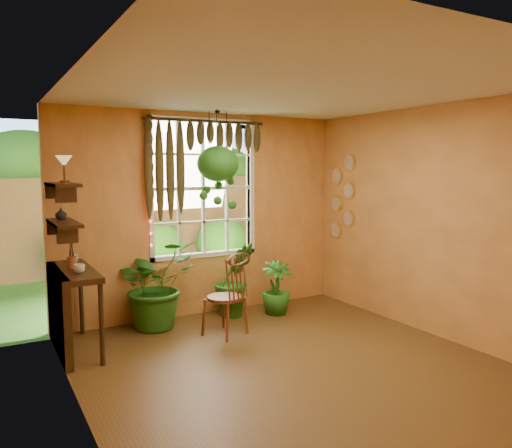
# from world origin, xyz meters

# --- Properties ---
(floor) EXTENTS (4.50, 4.50, 0.00)m
(floor) POSITION_xyz_m (0.00, 0.00, 0.00)
(floor) COLOR brown
(floor) RESTS_ON ground
(ceiling) EXTENTS (4.50, 4.50, 0.00)m
(ceiling) POSITION_xyz_m (0.00, 0.00, 2.70)
(ceiling) COLOR silver
(ceiling) RESTS_ON wall_back
(wall_back) EXTENTS (4.00, 0.00, 4.00)m
(wall_back) POSITION_xyz_m (0.00, 2.25, 1.35)
(wall_back) COLOR #E5984E
(wall_back) RESTS_ON floor
(wall_left) EXTENTS (0.00, 4.50, 4.50)m
(wall_left) POSITION_xyz_m (-2.00, 0.00, 1.35)
(wall_left) COLOR #E5984E
(wall_left) RESTS_ON floor
(wall_right) EXTENTS (0.00, 4.50, 4.50)m
(wall_right) POSITION_xyz_m (2.00, 0.00, 1.35)
(wall_right) COLOR #E5984E
(wall_right) RESTS_ON floor
(window) EXTENTS (1.52, 0.10, 1.86)m
(window) POSITION_xyz_m (0.00, 2.28, 1.70)
(window) COLOR white
(window) RESTS_ON wall_back
(valance_vine) EXTENTS (1.70, 0.12, 1.10)m
(valance_vine) POSITION_xyz_m (-0.08, 2.16, 2.28)
(valance_vine) COLOR #321F0D
(valance_vine) RESTS_ON window
(string_lights) EXTENTS (0.03, 0.03, 1.54)m
(string_lights) POSITION_xyz_m (-0.76, 2.19, 1.75)
(string_lights) COLOR #FF2633
(string_lights) RESTS_ON window
(wall_plates) EXTENTS (0.04, 0.32, 1.10)m
(wall_plates) POSITION_xyz_m (1.98, 1.79, 1.55)
(wall_plates) COLOR beige
(wall_plates) RESTS_ON wall_right
(counter_ledge) EXTENTS (0.40, 1.20, 0.90)m
(counter_ledge) POSITION_xyz_m (-1.91, 1.60, 0.55)
(counter_ledge) COLOR #321F0D
(counter_ledge) RESTS_ON floor
(shelf_lower) EXTENTS (0.25, 0.90, 0.04)m
(shelf_lower) POSITION_xyz_m (-1.88, 1.60, 1.40)
(shelf_lower) COLOR #321F0D
(shelf_lower) RESTS_ON wall_left
(shelf_upper) EXTENTS (0.25, 0.90, 0.04)m
(shelf_upper) POSITION_xyz_m (-1.88, 1.60, 1.80)
(shelf_upper) COLOR #321F0D
(shelf_upper) RESTS_ON wall_left
(backyard) EXTENTS (14.00, 10.00, 12.00)m
(backyard) POSITION_xyz_m (0.24, 6.87, 1.28)
(backyard) COLOR #245317
(backyard) RESTS_ON ground
(windsor_chair) EXTENTS (0.57, 0.58, 1.14)m
(windsor_chair) POSITION_xyz_m (-0.15, 1.26, 0.33)
(windsor_chair) COLOR brown
(windsor_chair) RESTS_ON floor
(potted_plant_left) EXTENTS (1.21, 1.13, 1.10)m
(potted_plant_left) POSITION_xyz_m (-0.79, 1.96, 0.55)
(potted_plant_left) COLOR #174E15
(potted_plant_left) RESTS_ON floor
(potted_plant_mid) EXTENTS (0.56, 0.46, 0.99)m
(potted_plant_mid) POSITION_xyz_m (0.29, 1.91, 0.49)
(potted_plant_mid) COLOR #174E15
(potted_plant_mid) RESTS_ON floor
(potted_plant_right) EXTENTS (0.48, 0.48, 0.72)m
(potted_plant_right) POSITION_xyz_m (0.82, 1.72, 0.36)
(potted_plant_right) COLOR #174E15
(potted_plant_right) RESTS_ON floor
(hanging_basket) EXTENTS (0.54, 0.54, 1.27)m
(hanging_basket) POSITION_xyz_m (0.06, 1.93, 1.96)
(hanging_basket) COLOR black
(hanging_basket) RESTS_ON ceiling
(cup_a) EXTENTS (0.14, 0.14, 0.09)m
(cup_a) POSITION_xyz_m (-1.78, 1.37, 0.95)
(cup_a) COLOR silver
(cup_a) RESTS_ON counter_ledge
(cup_b) EXTENTS (0.12, 0.12, 0.09)m
(cup_b) POSITION_xyz_m (-1.72, 2.01, 0.95)
(cup_b) COLOR beige
(cup_b) RESTS_ON counter_ledge
(brush_jar) EXTENTS (0.10, 0.10, 0.37)m
(brush_jar) POSITION_xyz_m (-1.80, 1.67, 1.04)
(brush_jar) COLOR brown
(brush_jar) RESTS_ON counter_ledge
(shelf_vase) EXTENTS (0.16, 0.16, 0.13)m
(shelf_vase) POSITION_xyz_m (-1.87, 1.82, 1.48)
(shelf_vase) COLOR #B2AD99
(shelf_vase) RESTS_ON shelf_lower
(tiffany_lamp) EXTENTS (0.17, 0.17, 0.28)m
(tiffany_lamp) POSITION_xyz_m (-1.86, 1.53, 2.02)
(tiffany_lamp) COLOR brown
(tiffany_lamp) RESTS_ON shelf_upper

